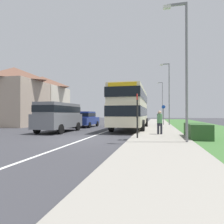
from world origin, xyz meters
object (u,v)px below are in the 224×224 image
bus_stop_sign (137,112)px  parked_van_grey (59,115)px  street_lamp_far (162,99)px  street_lamp_near (184,62)px  pedestrian_at_stop (160,121)px  double_decker_bus (131,106)px  parked_car_blue (86,119)px  street_lamp_mid (168,90)px  cycle_route_sign (163,114)px  pedestrian_walking_away (159,118)px

bus_stop_sign → parked_van_grey: bearing=153.2°
street_lamp_far → street_lamp_near: bearing=-89.8°
parked_van_grey → street_lamp_near: (8.94, -4.38, 2.58)m
pedestrian_at_stop → double_decker_bus: bearing=118.1°
street_lamp_far → parked_van_grey: bearing=-106.6°
parked_car_blue → street_lamp_mid: 10.38m
double_decker_bus → bus_stop_sign: 7.12m
bus_stop_sign → parked_car_blue: bearing=125.6°
double_decker_bus → parked_van_grey: double_decker_bus is taller
parked_car_blue → cycle_route_sign: (8.44, 4.28, 0.50)m
bus_stop_sign → pedestrian_walking_away: bearing=83.5°
pedestrian_at_stop → pedestrian_walking_away: (0.01, 8.77, 0.00)m
street_lamp_near → street_lamp_far: 34.05m
double_decker_bus → pedestrian_at_stop: size_ratio=5.72×
cycle_route_sign → street_lamp_far: 19.84m
double_decker_bus → parked_car_blue: 5.85m
double_decker_bus → pedestrian_at_stop: bearing=-61.9°
parked_van_grey → street_lamp_mid: size_ratio=0.66×
pedestrian_walking_away → pedestrian_at_stop: bearing=-90.1°
parked_van_grey → bus_stop_sign: size_ratio=1.92×
bus_stop_sign → street_lamp_near: (2.34, -1.05, 2.40)m
bus_stop_sign → street_lamp_far: 33.22m
bus_stop_sign → cycle_route_sign: (1.88, 13.43, -0.11)m
bus_stop_sign → double_decker_bus: bearing=100.3°
pedestrian_at_stop → cycle_route_sign: 11.19m
parked_car_blue → bus_stop_sign: 11.28m
parked_car_blue → pedestrian_at_stop: bearing=-41.4°
parked_van_grey → pedestrian_walking_away: size_ratio=2.98×
parked_car_blue → pedestrian_at_stop: size_ratio=2.57×
cycle_route_sign → street_lamp_far: street_lamp_far is taller
parked_car_blue → cycle_route_sign: 9.47m
pedestrian_at_stop → bus_stop_sign: size_ratio=0.64×
pedestrian_at_stop → street_lamp_near: street_lamp_near is taller
pedestrian_walking_away → street_lamp_mid: bearing=60.8°
street_lamp_mid → street_lamp_far: size_ratio=0.89×
parked_car_blue → double_decker_bus: bearing=-22.4°
pedestrian_at_stop → bus_stop_sign: 2.65m
parked_van_grey → bus_stop_sign: (6.61, -3.33, 0.17)m
double_decker_bus → street_lamp_near: bearing=-65.8°
pedestrian_at_stop → street_lamp_mid: size_ratio=0.22×
double_decker_bus → street_lamp_mid: size_ratio=1.27×
parked_van_grey → bus_stop_sign: bearing=-26.8°
pedestrian_walking_away → bus_stop_sign: (-1.26, -11.04, 0.56)m
street_lamp_mid → street_lamp_near: bearing=-90.4°
bus_stop_sign → street_lamp_far: street_lamp_far is taller
pedestrian_at_stop → street_lamp_mid: street_lamp_mid is taller
parked_car_blue → street_lamp_near: (8.90, -10.21, 3.01)m
street_lamp_near → bus_stop_sign: bearing=155.8°
pedestrian_at_stop → pedestrian_walking_away: same height
bus_stop_sign → street_lamp_mid: street_lamp_mid is taller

